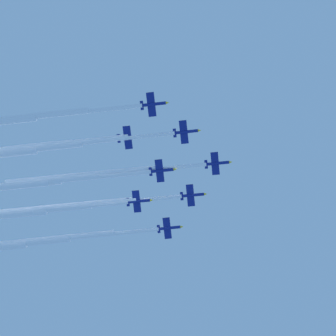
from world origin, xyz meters
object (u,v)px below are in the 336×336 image
object	(u,v)px
jet_port_inner	(63,208)
jet_starboard_inner	(54,146)
jet_starboard_mid	(43,241)
jet_starboard_outer	(4,214)
jet_port_outer	(3,121)
jet_port_mid	(16,186)
jet_lead	(79,177)

from	to	relation	value
jet_port_inner	jet_starboard_inner	bearing A→B (deg)	36.83
jet_starboard_mid	jet_starboard_outer	world-z (taller)	jet_starboard_mid
jet_port_inner	jet_starboard_outer	bearing A→B (deg)	-54.90
jet_starboard_mid	jet_port_outer	xyz separation A→B (m)	(43.44, 25.30, -2.39)
jet_starboard_outer	jet_port_inner	bearing A→B (deg)	125.10
jet_starboard_inner	jet_starboard_outer	size ratio (longest dim) A/B	0.95
jet_port_mid	jet_starboard_outer	distance (m)	14.45
jet_lead	jet_port_mid	size ratio (longest dim) A/B	0.95
jet_port_inner	jet_port_outer	world-z (taller)	jet_port_inner
jet_starboard_mid	jet_port_outer	distance (m)	50.33
jet_lead	jet_starboard_outer	distance (m)	32.80
jet_starboard_mid	jet_starboard_inner	bearing A→B (deg)	51.27
jet_port_inner	jet_port_outer	xyz separation A→B (m)	(38.60, 9.44, -3.00)
jet_starboard_mid	jet_starboard_outer	bearing A→B (deg)	-7.62
jet_port_inner	jet_starboard_inner	size ratio (longest dim) A/B	1.01
jet_port_inner	jet_port_outer	size ratio (longest dim) A/B	0.92
jet_starboard_inner	jet_port_mid	distance (m)	20.25
jet_port_inner	jet_port_outer	bearing A→B (deg)	13.75
jet_lead	jet_port_inner	xyz separation A→B (m)	(-5.70, -13.80, 1.52)
jet_starboard_outer	jet_port_mid	bearing A→B (deg)	66.39
jet_port_inner	jet_starboard_mid	distance (m)	16.59
jet_lead	jet_port_inner	size ratio (longest dim) A/B	1.04
jet_starboard_mid	jet_port_outer	size ratio (longest dim) A/B	0.93
jet_lead	jet_starboard_outer	bearing A→B (deg)	-77.50
jet_starboard_outer	jet_lead	bearing A→B (deg)	102.50
jet_starboard_inner	jet_starboard_outer	xyz separation A→B (m)	(-6.92, -32.98, -1.00)
jet_starboard_inner	jet_starboard_mid	world-z (taller)	jet_starboard_inner
jet_port_inner	jet_port_outer	distance (m)	39.86
jet_starboard_inner	jet_starboard_outer	bearing A→B (deg)	-101.85
jet_starboard_inner	jet_port_outer	world-z (taller)	jet_starboard_inner
jet_lead	jet_port_mid	xyz separation A→B (m)	(12.81, -18.96, -1.54)
jet_port_mid	jet_port_outer	size ratio (longest dim) A/B	1.01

